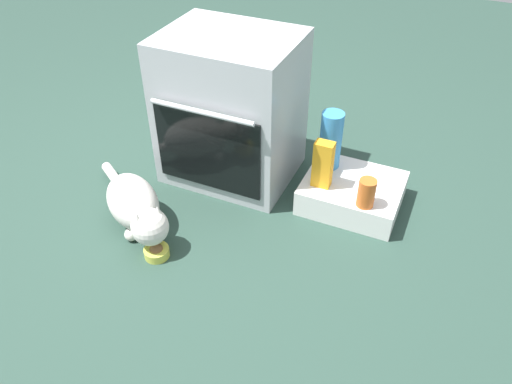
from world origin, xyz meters
TOP-DOWN VIEW (x-y plane):
  - ground at (0.00, 0.00)m, footprint 8.00×8.00m
  - oven at (0.03, 0.41)m, footprint 0.65×0.56m
  - pantry_cabinet at (0.70, 0.40)m, footprint 0.47×0.40m
  - food_bowl at (0.01, -0.31)m, footprint 0.11×0.11m
  - cat at (-0.18, -0.18)m, footprint 0.65×0.50m
  - sauce_jar at (0.79, 0.25)m, footprint 0.08×0.08m
  - juice_carton at (0.56, 0.31)m, footprint 0.09×0.06m
  - water_bottle at (0.54, 0.48)m, footprint 0.11×0.11m

SIDE VIEW (x-z plane):
  - ground at x=0.00m, z-range 0.00..0.00m
  - food_bowl at x=0.01m, z-range -0.01..0.06m
  - pantry_cabinet at x=0.70m, z-range 0.00..0.14m
  - cat at x=-0.18m, z-range 0.01..0.25m
  - sauce_jar at x=0.79m, z-range 0.14..0.28m
  - juice_carton at x=0.56m, z-range 0.14..0.38m
  - water_bottle at x=0.54m, z-range 0.14..0.44m
  - oven at x=0.03m, z-range 0.00..0.76m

